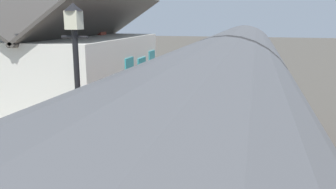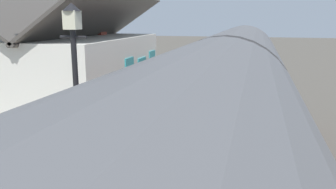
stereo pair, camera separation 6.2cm
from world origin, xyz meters
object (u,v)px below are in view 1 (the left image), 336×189
Objects in this scene: train at (226,135)px; lamp_post_platform at (77,72)px; bench_near_building at (168,72)px; planter_edge_near at (140,79)px; bench_by_lamp at (161,78)px; station_building at (78,73)px.

lamp_post_platform is (-1.56, 2.55, 1.48)m from train.
train is at bearing -58.60° from lamp_post_platform.
bench_near_building is at bearing 19.44° from train.
lamp_post_platform is (-11.96, -2.87, 2.28)m from planter_edge_near.
planter_edge_near is 12.51m from lamp_post_platform.
lamp_post_platform reaches higher than bench_near_building.
lamp_post_platform is (-14.33, -1.96, 2.22)m from bench_near_building.
planter_edge_near is (-0.30, 1.06, -0.06)m from bench_by_lamp.
train is at bearing -128.30° from station_building.
train is 12.89× the size of bench_near_building.
lamp_post_platform is at bearing 121.40° from train.
train reaches higher than bench_near_building.
train is 4.67× the size of lamp_post_platform.
planter_edge_near is (10.40, 5.42, -0.80)m from train.
lamp_post_platform reaches higher than train.
bench_by_lamp reaches higher than planter_edge_near.
station_building is 5.81m from planter_edge_near.
bench_near_building is at bearing -21.06° from planter_edge_near.
bench_near_building is 2.54m from planter_edge_near.
planter_edge_near is 0.22× the size of lamp_post_platform.
bench_by_lamp is at bearing 8.37° from lamp_post_platform.
train is 21.52× the size of planter_edge_near.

